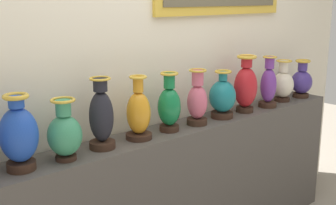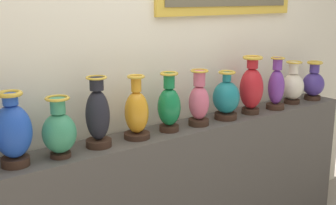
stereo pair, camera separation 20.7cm
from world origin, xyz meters
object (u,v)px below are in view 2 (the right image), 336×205
object	(u,v)px
vase_onyx	(98,116)
vase_sapphire	(13,132)
vase_amber	(137,113)
vase_jade	(59,131)
vase_indigo	(313,83)
vase_rose	(199,102)
vase_ivory	(293,85)
vase_violet	(276,87)
vase_teal	(226,98)
vase_emerald	(169,106)
vase_crimson	(251,87)

from	to	relation	value
vase_onyx	vase_sapphire	bearing A→B (deg)	-179.40
vase_amber	vase_jade	bearing A→B (deg)	-177.16
vase_jade	vase_indigo	distance (m)	2.23
vase_rose	vase_ivory	xyz separation A→B (m)	(1.00, 0.01, -0.01)
vase_violet	vase_onyx	bearing A→B (deg)	178.38
vase_sapphire	vase_rose	size ratio (longest dim) A/B	1.03
vase_indigo	vase_teal	bearing A→B (deg)	179.44
vase_jade	vase_amber	world-z (taller)	vase_amber
vase_indigo	vase_amber	bearing A→B (deg)	179.21
vase_jade	vase_amber	distance (m)	0.50
vase_sapphire	vase_onyx	xyz separation A→B (m)	(0.48, 0.00, 0.00)
vase_teal	vase_ivory	xyz separation A→B (m)	(0.75, 0.01, -0.00)
vase_emerald	vase_teal	world-z (taller)	vase_emerald
vase_emerald	vase_crimson	distance (m)	0.74
vase_sapphire	vase_amber	size ratio (longest dim) A/B	1.00
vase_teal	vase_crimson	size ratio (longest dim) A/B	0.80
vase_amber	vase_rose	world-z (taller)	vase_amber
vase_onyx	vase_rose	distance (m)	0.74
vase_sapphire	vase_violet	xyz separation A→B (m)	(1.97, -0.04, -0.01)
vase_violet	vase_indigo	world-z (taller)	vase_violet
vase_rose	vase_crimson	size ratio (longest dim) A/B	0.88
vase_teal	vase_indigo	bearing A→B (deg)	-0.56
vase_crimson	vase_amber	bearing A→B (deg)	178.89
vase_amber	vase_crimson	bearing A→B (deg)	-1.11
vase_sapphire	vase_jade	distance (m)	0.24
vase_amber	vase_rose	bearing A→B (deg)	-1.83
vase_rose	vase_violet	size ratio (longest dim) A/B	0.94
vase_onyx	vase_violet	size ratio (longest dim) A/B	1.03
vase_sapphire	vase_teal	xyz separation A→B (m)	(1.47, -0.01, -0.03)
vase_jade	vase_indigo	xyz separation A→B (m)	(2.23, 0.00, -0.00)
vase_rose	vase_indigo	bearing A→B (deg)	-0.39
vase_amber	vase_rose	distance (m)	0.48
vase_sapphire	vase_ivory	xyz separation A→B (m)	(2.22, -0.00, -0.03)
vase_violet	vase_teal	bearing A→B (deg)	177.07
vase_violet	vase_emerald	bearing A→B (deg)	177.80
vase_onyx	vase_indigo	size ratio (longest dim) A/B	1.26
vase_jade	vase_crimson	size ratio (longest dim) A/B	0.78
vase_rose	vase_onyx	bearing A→B (deg)	178.62
vase_sapphire	vase_ivory	bearing A→B (deg)	-0.01
vase_rose	vase_jade	bearing A→B (deg)	-179.44
vase_onyx	vase_ivory	size ratio (longest dim) A/B	1.20
vase_emerald	vase_teal	bearing A→B (deg)	-1.45
vase_emerald	vase_ivory	distance (m)	1.24
vase_crimson	vase_indigo	xyz separation A→B (m)	(0.75, -0.00, -0.06)
vase_amber	vase_teal	distance (m)	0.73
vase_crimson	vase_rose	bearing A→B (deg)	179.59
vase_onyx	vase_amber	size ratio (longest dim) A/B	1.05
vase_ivory	vase_sapphire	bearing A→B (deg)	179.99
vase_jade	vase_amber	xyz separation A→B (m)	(0.50, 0.02, 0.01)
vase_sapphire	vase_ivory	distance (m)	2.22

